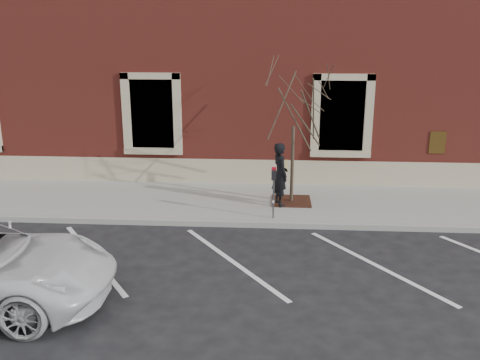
{
  "coord_description": "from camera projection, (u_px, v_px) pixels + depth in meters",
  "views": [
    {
      "loc": [
        0.9,
        -13.22,
        5.12
      ],
      "look_at": [
        0.0,
        0.6,
        1.1
      ],
      "focal_mm": 40.0,
      "sensor_mm": 36.0,
      "label": 1
    }
  ],
  "objects": [
    {
      "name": "building_civic",
      "position": [
        252.0,
        56.0,
        20.46
      ],
      "size": [
        40.0,
        8.62,
        8.0
      ],
      "color": "maroon",
      "rests_on": "ground"
    },
    {
      "name": "parking_stripes",
      "position": [
        232.0,
        261.0,
        12.05
      ],
      "size": [
        28.0,
        4.4,
        0.01
      ],
      "primitive_type": null,
      "color": "silver",
      "rests_on": "ground"
    },
    {
      "name": "ground",
      "position": [
        239.0,
        226.0,
        14.16
      ],
      "size": [
        120.0,
        120.0,
        0.0
      ],
      "primitive_type": "plane",
      "color": "#28282B",
      "rests_on": "ground"
    },
    {
      "name": "parking_meter",
      "position": [
        274.0,
        183.0,
        14.04
      ],
      "size": [
        0.13,
        0.1,
        1.41
      ],
      "rotation": [
        0.0,
        0.0,
        0.39
      ],
      "color": "#595B60",
      "rests_on": "sidewalk_near"
    },
    {
      "name": "curb_near",
      "position": [
        238.0,
        224.0,
        14.09
      ],
      "size": [
        40.0,
        0.12,
        0.15
      ],
      "primitive_type": "cube",
      "color": "#9E9E99",
      "rests_on": "ground"
    },
    {
      "name": "sapling",
      "position": [
        294.0,
        105.0,
        14.88
      ],
      "size": [
        2.44,
        2.44,
        4.06
      ],
      "color": "#483E2C",
      "rests_on": "sidewalk_near"
    },
    {
      "name": "man",
      "position": [
        280.0,
        174.0,
        15.1
      ],
      "size": [
        0.64,
        0.78,
        1.82
      ],
      "primitive_type": "imported",
      "rotation": [
        0.0,
        0.0,
        1.93
      ],
      "color": "black",
      "rests_on": "sidewalk_near"
    },
    {
      "name": "sidewalk_near",
      "position": [
        243.0,
        202.0,
        15.81
      ],
      "size": [
        40.0,
        3.5,
        0.15
      ],
      "primitive_type": "cube",
      "color": "#98948F",
      "rests_on": "ground"
    },
    {
      "name": "tree_grate",
      "position": [
        291.0,
        201.0,
        15.67
      ],
      "size": [
        1.14,
        1.14,
        0.03
      ],
      "primitive_type": "cube",
      "color": "#412015",
      "rests_on": "sidewalk_near"
    }
  ]
}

